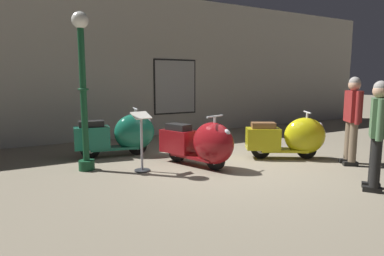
{
  "coord_description": "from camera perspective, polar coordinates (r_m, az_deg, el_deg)",
  "views": [
    {
      "loc": [
        -3.71,
        -4.92,
        1.62
      ],
      "look_at": [
        -0.29,
        1.0,
        0.63
      ],
      "focal_mm": 31.5,
      "sensor_mm": 36.0,
      "label": 1
    }
  ],
  "objects": [
    {
      "name": "info_stanchion",
      "position": [
        6.01,
        -8.5,
        -3.18
      ],
      "size": [
        0.35,
        0.28,
        1.06
      ],
      "color": "#333338",
      "rests_on": "ground"
    },
    {
      "name": "scooter_0",
      "position": [
        7.28,
        -11.78,
        -1.07
      ],
      "size": [
        1.72,
        0.75,
        1.02
      ],
      "rotation": [
        0.0,
        0.0,
        -0.17
      ],
      "color": "black",
      "rests_on": "ground"
    },
    {
      "name": "scooter_2",
      "position": [
        7.18,
        16.55,
        -1.52
      ],
      "size": [
        1.59,
        1.23,
        0.98
      ],
      "rotation": [
        0.0,
        0.0,
        -0.56
      ],
      "color": "black",
      "rests_on": "ground"
    },
    {
      "name": "visitor_1",
      "position": [
        7.02,
        25.53,
        2.09
      ],
      "size": [
        0.41,
        0.48,
        1.67
      ],
      "rotation": [
        0.0,
        0.0,
        2.54
      ],
      "color": "black",
      "rests_on": "ground"
    },
    {
      "name": "showroom_back_wall",
      "position": [
        9.77,
        -7.79,
        10.27
      ],
      "size": [
        18.0,
        0.24,
        3.97
      ],
      "color": "#ADA89E",
      "rests_on": "ground"
    },
    {
      "name": "scooter_1",
      "position": [
        6.22,
        1.67,
        -2.6
      ],
      "size": [
        0.96,
        1.68,
        0.99
      ],
      "rotation": [
        0.0,
        0.0,
        -1.24
      ],
      "color": "black",
      "rests_on": "ground"
    },
    {
      "name": "ground_plane",
      "position": [
        6.37,
        6.81,
        -6.56
      ],
      "size": [
        60.0,
        60.0,
        0.0
      ],
      "primitive_type": "plane",
      "color": "gray"
    },
    {
      "name": "visitor_0",
      "position": [
        5.53,
        28.92,
        0.01
      ],
      "size": [
        0.45,
        0.4,
        1.6
      ],
      "rotation": [
        0.0,
        0.0,
        2.21
      ],
      "color": "black",
      "rests_on": "ground"
    },
    {
      "name": "lamppost",
      "position": [
        6.2,
        -17.97,
        6.94
      ],
      "size": [
        0.29,
        0.29,
        2.76
      ],
      "color": "#144728",
      "rests_on": "ground"
    }
  ]
}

